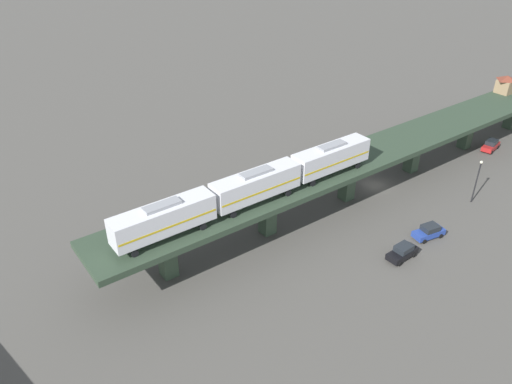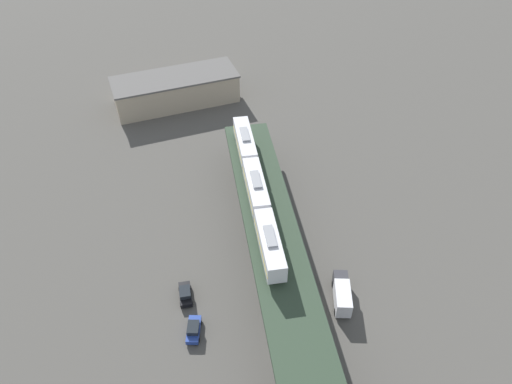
{
  "view_description": "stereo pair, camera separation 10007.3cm",
  "coord_description": "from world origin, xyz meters",
  "px_view_note": "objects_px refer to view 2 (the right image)",
  "views": [
    {
      "loc": [
        -25.01,
        66.38,
        39.86
      ],
      "look_at": [
        6.09,
        23.72,
        8.14
      ],
      "focal_mm": 35.0,
      "sensor_mm": 36.0,
      "label": 1
    },
    {
      "loc": [
        -21.53,
        -30.65,
        64.08
      ],
      "look_at": [
        6.09,
        23.72,
        8.14
      ],
      "focal_mm": 35.0,
      "sensor_mm": 36.0,
      "label": 2
    }
  ],
  "objects_px": {
    "delivery_truck": "(342,294)",
    "warehouse_building": "(176,89)",
    "street_car_black": "(185,294)",
    "street_car_blue": "(194,329)",
    "subway_train": "(256,187)"
  },
  "relations": [
    {
      "from": "delivery_truck",
      "to": "street_car_blue",
      "type": "bearing_deg",
      "value": 167.34
    },
    {
      "from": "street_car_black",
      "to": "warehouse_building",
      "type": "xyz_separation_m",
      "value": [
        18.28,
        53.19,
        2.47
      ]
    },
    {
      "from": "warehouse_building",
      "to": "street_car_blue",
      "type": "bearing_deg",
      "value": -108.08
    },
    {
      "from": "delivery_truck",
      "to": "warehouse_building",
      "type": "relative_size",
      "value": 0.25
    },
    {
      "from": "street_car_black",
      "to": "warehouse_building",
      "type": "distance_m",
      "value": 56.29
    },
    {
      "from": "street_car_black",
      "to": "delivery_truck",
      "type": "distance_m",
      "value": 23.89
    },
    {
      "from": "subway_train",
      "to": "street_car_black",
      "type": "distance_m",
      "value": 20.46
    },
    {
      "from": "warehouse_building",
      "to": "subway_train",
      "type": "bearing_deg",
      "value": -92.17
    },
    {
      "from": "street_car_blue",
      "to": "delivery_truck",
      "type": "distance_m",
      "value": 22.75
    },
    {
      "from": "subway_train",
      "to": "street_car_black",
      "type": "height_order",
      "value": "subway_train"
    },
    {
      "from": "street_car_blue",
      "to": "delivery_truck",
      "type": "xyz_separation_m",
      "value": [
        22.18,
        -4.98,
        0.82
      ]
    },
    {
      "from": "street_car_black",
      "to": "warehouse_building",
      "type": "height_order",
      "value": "warehouse_building"
    },
    {
      "from": "subway_train",
      "to": "street_car_blue",
      "type": "bearing_deg",
      "value": -139.72
    },
    {
      "from": "street_car_black",
      "to": "street_car_blue",
      "type": "bearing_deg",
      "value": -100.34
    },
    {
      "from": "street_car_blue",
      "to": "warehouse_building",
      "type": "bearing_deg",
      "value": 71.92
    }
  ]
}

